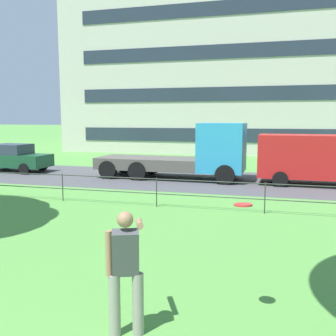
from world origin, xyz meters
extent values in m
cube|color=#4C4C51|center=(0.00, 17.88, 0.00)|extent=(80.00, 6.62, 0.01)
cylinder|color=#333833|center=(-3.55, 11.99, 0.50)|extent=(0.04, 0.04, 1.00)
cylinder|color=#333833|center=(0.00, 11.99, 0.50)|extent=(0.04, 0.04, 1.00)
cylinder|color=#333833|center=(3.55, 11.99, 0.50)|extent=(0.04, 0.04, 1.00)
cylinder|color=#333833|center=(0.00, 11.99, 0.45)|extent=(35.51, 0.03, 0.03)
cylinder|color=#333833|center=(0.00, 11.99, 0.95)|extent=(35.51, 0.03, 0.03)
cylinder|color=gray|center=(1.68, 4.44, 0.44)|extent=(0.16, 0.16, 0.88)
cylinder|color=gray|center=(1.98, 4.56, 0.44)|extent=(0.16, 0.16, 0.88)
cube|color=#4C4C51|center=(1.83, 4.50, 1.18)|extent=(0.45, 0.41, 0.64)
sphere|color=#A87A5B|center=(1.83, 4.50, 1.64)|extent=(0.22, 0.22, 0.22)
cylinder|color=#A87A5B|center=(1.91, 4.86, 1.50)|extent=(0.31, 0.62, 0.18)
cylinder|color=#A87A5B|center=(1.62, 4.42, 1.18)|extent=(0.09, 0.09, 0.62)
cylinder|color=red|center=(3.32, 5.35, 1.74)|extent=(0.38, 0.38, 0.04)
cube|color=#194C2D|center=(-10.18, 18.14, 0.64)|extent=(4.05, 1.82, 0.68)
cube|color=#2D3847|center=(-10.33, 18.14, 1.26)|extent=(1.95, 1.58, 0.56)
cylinder|color=black|center=(-8.91, 18.91, 0.30)|extent=(0.61, 0.22, 0.60)
cylinder|color=black|center=(-8.96, 17.30, 0.30)|extent=(0.61, 0.22, 0.60)
cylinder|color=black|center=(-11.39, 18.98, 0.30)|extent=(0.61, 0.22, 0.60)
cube|color=#2D99D1|center=(1.43, 18.04, 1.60)|extent=(2.16, 2.35, 2.30)
cube|color=#283342|center=(2.33, 18.01, 1.94)|extent=(0.17, 1.84, 0.87)
cube|color=#56514C|center=(-2.21, 18.13, 0.73)|extent=(5.26, 2.43, 0.56)
cylinder|color=black|center=(1.78, 19.09, 0.45)|extent=(0.91, 0.32, 0.90)
cylinder|color=black|center=(1.72, 16.97, 0.45)|extent=(0.91, 0.32, 0.90)
cylinder|color=black|center=(-2.45, 19.19, 0.45)|extent=(0.91, 0.32, 0.90)
cylinder|color=black|center=(-2.50, 17.08, 0.45)|extent=(0.91, 0.32, 0.90)
cylinder|color=black|center=(-4.01, 19.23, 0.45)|extent=(0.91, 0.32, 0.90)
cylinder|color=black|center=(-4.06, 17.12, 0.45)|extent=(0.91, 0.32, 0.90)
cube|color=red|center=(5.64, 17.90, 1.29)|extent=(5.06, 2.12, 1.90)
cylinder|color=black|center=(4.17, 18.87, 0.34)|extent=(0.69, 0.26, 0.68)
cylinder|color=black|center=(4.12, 17.01, 0.34)|extent=(0.69, 0.26, 0.68)
cube|color=beige|center=(0.55, 37.10, 9.71)|extent=(29.94, 13.46, 19.42)
cube|color=#283342|center=(0.55, 30.34, 1.62)|extent=(25.15, 0.06, 1.10)
cube|color=#283342|center=(0.55, 30.34, 4.86)|extent=(25.15, 0.06, 1.10)
cube|color=#283342|center=(0.55, 30.34, 8.09)|extent=(25.15, 0.06, 1.10)
cube|color=#283342|center=(0.55, 30.34, 11.33)|extent=(25.15, 0.06, 1.10)
camera|label=1|loc=(3.69, -0.14, 2.99)|focal=40.87mm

